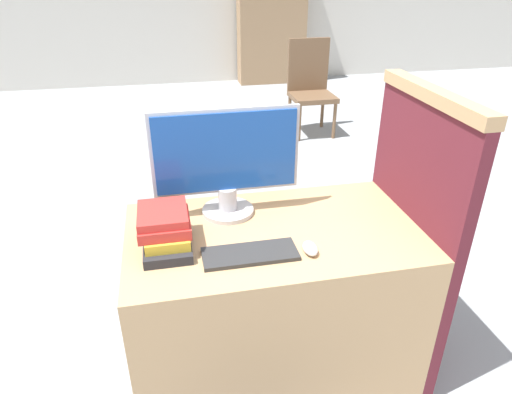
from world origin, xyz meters
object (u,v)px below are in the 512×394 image
object	(u,v)px
mouse	(310,248)
far_chair	(310,84)
monitor	(226,161)
keyboard	(250,254)
book_stack	(165,230)

from	to	relation	value
mouse	far_chair	bearing A→B (deg)	72.01
monitor	keyboard	xyz separation A→B (m)	(0.03, -0.33, -0.23)
keyboard	book_stack	bearing A→B (deg)	156.66
far_chair	monitor	bearing A→B (deg)	-160.33
keyboard	mouse	size ratio (longest dim) A/B	3.86
mouse	far_chair	world-z (taller)	far_chair
keyboard	mouse	bearing A→B (deg)	-6.16
book_stack	far_chair	xyz separation A→B (m)	(1.58, 3.15, -0.29)
monitor	book_stack	xyz separation A→B (m)	(-0.26, -0.21, -0.16)
keyboard	mouse	xyz separation A→B (m)	(0.22, -0.02, 0.01)
monitor	mouse	xyz separation A→B (m)	(0.25, -0.35, -0.22)
monitor	mouse	size ratio (longest dim) A/B	6.66
monitor	book_stack	size ratio (longest dim) A/B	2.15
keyboard	book_stack	xyz separation A→B (m)	(-0.29, 0.13, 0.06)
monitor	book_stack	distance (m)	0.37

